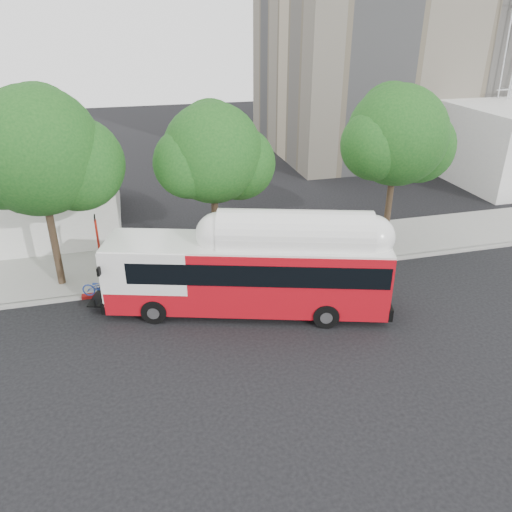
% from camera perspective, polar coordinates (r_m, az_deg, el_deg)
% --- Properties ---
extents(ground, '(120.00, 120.00, 0.00)m').
position_cam_1_polar(ground, '(22.61, 0.84, -7.14)').
color(ground, black).
rests_on(ground, ground).
extents(sidewalk, '(60.00, 5.00, 0.15)m').
position_cam_1_polar(sidewalk, '(28.09, -2.68, 0.02)').
color(sidewalk, gray).
rests_on(sidewalk, ground).
extents(curb_strip, '(60.00, 0.30, 0.15)m').
position_cam_1_polar(curb_strip, '(25.82, -1.46, -2.42)').
color(curb_strip, gray).
rests_on(curb_strip, ground).
extents(red_curb_segment, '(10.00, 0.32, 0.16)m').
position_cam_1_polar(red_curb_segment, '(25.40, -8.07, -3.20)').
color(red_curb_segment, maroon).
rests_on(red_curb_segment, ground).
extents(street_tree_left, '(6.67, 5.80, 9.74)m').
position_cam_1_polar(street_tree_left, '(24.72, -22.57, 10.58)').
color(street_tree_left, '#2D2116').
rests_on(street_tree_left, ground).
extents(street_tree_mid, '(5.75, 5.00, 8.62)m').
position_cam_1_polar(street_tree_mid, '(25.54, -4.07, 11.29)').
color(street_tree_mid, '#2D2116').
rests_on(street_tree_mid, ground).
extents(street_tree_right, '(6.21, 5.40, 9.18)m').
position_cam_1_polar(street_tree_right, '(28.80, 16.51, 12.72)').
color(street_tree_right, '#2D2116').
rests_on(street_tree_right, ground).
extents(transit_bus, '(13.42, 6.24, 3.94)m').
position_cam_1_polar(transit_bus, '(22.31, -0.80, -2.13)').
color(transit_bus, '#B20C16').
rests_on(transit_bus, ground).
extents(signal_pole, '(0.11, 0.37, 3.90)m').
position_cam_1_polar(signal_pole, '(25.19, -17.42, 0.44)').
color(signal_pole, red).
rests_on(signal_pole, ground).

